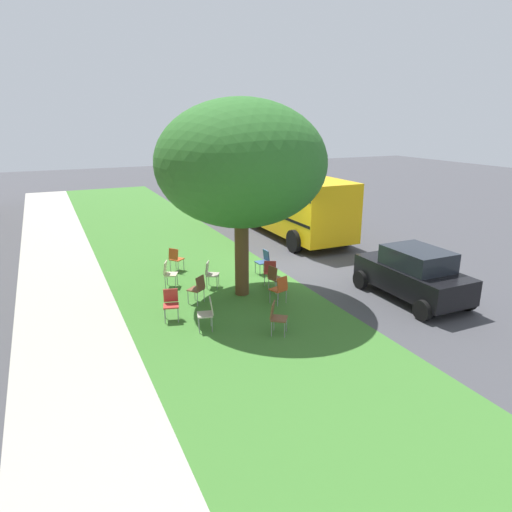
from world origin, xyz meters
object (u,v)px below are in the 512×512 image
(chair_5, at_px, (276,316))
(chair_7, at_px, (280,288))
(chair_3, at_px, (207,312))
(street_tree, at_px, (241,164))
(chair_6, at_px, (275,277))
(chair_2, at_px, (210,272))
(chair_10, at_px, (264,260))
(chair_0, at_px, (198,287))
(chair_4, at_px, (175,258))
(chair_9, at_px, (270,271))
(chair_1, at_px, (169,272))
(chair_8, at_px, (171,302))
(parked_car, at_px, (413,274))
(school_bus, at_px, (277,195))

(chair_5, distance_m, chair_7, 2.05)
(chair_3, bearing_deg, street_tree, -42.50)
(chair_6, bearing_deg, chair_3, 120.92)
(chair_2, xyz_separation_m, chair_10, (0.50, -2.20, 0.00))
(chair_5, bearing_deg, chair_0, 23.00)
(chair_2, height_order, chair_7, same)
(chair_2, relative_size, chair_4, 1.00)
(chair_0, height_order, chair_3, same)
(chair_5, height_order, chair_6, same)
(chair_9, bearing_deg, chair_2, 70.67)
(chair_1, xyz_separation_m, chair_3, (-3.64, -0.10, 0.00))
(street_tree, bearing_deg, chair_10, -44.77)
(chair_8, relative_size, parked_car, 0.24)
(chair_1, xyz_separation_m, chair_6, (-1.91, -2.98, 0.00))
(chair_9, relative_size, parked_car, 0.24)
(chair_2, height_order, chair_8, same)
(chair_9, height_order, parked_car, parked_car)
(chair_8, bearing_deg, chair_2, -43.19)
(chair_6, height_order, chair_7, same)
(chair_8, xyz_separation_m, parked_car, (-1.65, -7.18, 0.32))
(street_tree, relative_size, chair_1, 6.85)
(chair_4, relative_size, parked_car, 0.24)
(chair_3, distance_m, chair_9, 3.84)
(street_tree, relative_size, chair_5, 6.85)
(chair_0, relative_size, parked_car, 0.24)
(chair_2, xyz_separation_m, school_bus, (6.46, -5.82, 1.24))
(chair_7, height_order, chair_9, same)
(chair_7, distance_m, parked_car, 4.15)
(chair_4, height_order, chair_10, same)
(school_bus, bearing_deg, chair_2, 137.97)
(chair_8, bearing_deg, chair_5, -132.28)
(chair_4, relative_size, school_bus, 0.08)
(chair_9, relative_size, school_bus, 0.08)
(chair_3, bearing_deg, chair_1, 1.59)
(chair_5, height_order, chair_8, same)
(chair_6, relative_size, school_bus, 0.08)
(chair_2, bearing_deg, chair_10, -77.12)
(chair_10, bearing_deg, chair_1, 88.15)
(chair_4, height_order, chair_8, same)
(street_tree, height_order, chair_10, street_tree)
(street_tree, relative_size, chair_10, 6.85)
(chair_5, xyz_separation_m, chair_10, (4.52, -1.81, 0.00))
(street_tree, xyz_separation_m, chair_7, (-1.25, -0.71, -3.60))
(chair_4, bearing_deg, chair_9, -138.21)
(chair_6, relative_size, parked_car, 0.24)
(chair_2, distance_m, chair_9, 1.99)
(chair_9, bearing_deg, chair_0, 100.73)
(chair_7, distance_m, school_bus, 9.84)
(chair_1, height_order, chair_4, same)
(parked_car, bearing_deg, chair_4, 45.91)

